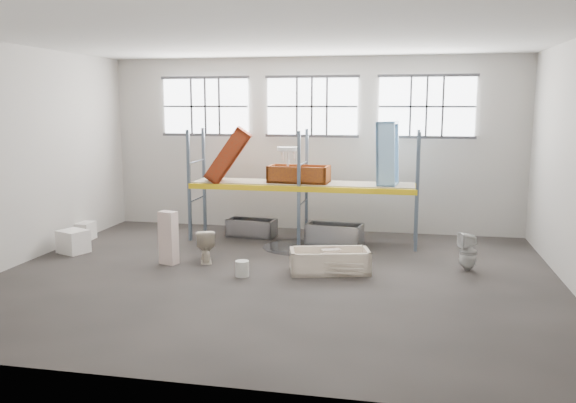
% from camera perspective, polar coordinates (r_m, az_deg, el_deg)
% --- Properties ---
extents(floor, '(12.00, 10.00, 0.10)m').
position_cam_1_polar(floor, '(12.77, -1.36, -7.52)').
color(floor, '#423C39').
rests_on(floor, ground).
extents(ceiling, '(12.00, 10.00, 0.10)m').
position_cam_1_polar(ceiling, '(12.29, -1.45, 15.86)').
color(ceiling, silver).
rests_on(ceiling, ground).
extents(wall_back, '(12.00, 0.10, 5.00)m').
position_cam_1_polar(wall_back, '(17.22, 2.37, 5.52)').
color(wall_back, '#B9B5AC').
rests_on(wall_back, ground).
extents(wall_front, '(12.00, 0.10, 5.00)m').
position_cam_1_polar(wall_front, '(7.47, -10.08, 0.26)').
color(wall_front, '#A09C95').
rests_on(wall_front, ground).
extents(wall_left, '(0.10, 10.00, 5.00)m').
position_cam_1_polar(wall_left, '(14.84, -24.87, 4.03)').
color(wall_left, '#ABA79F').
rests_on(wall_left, ground).
extents(window_left, '(2.60, 0.04, 1.60)m').
position_cam_1_polar(window_left, '(17.86, -7.98, 9.11)').
color(window_left, white).
rests_on(window_left, wall_back).
extents(window_mid, '(2.60, 0.04, 1.60)m').
position_cam_1_polar(window_mid, '(17.07, 2.34, 9.18)').
color(window_mid, white).
rests_on(window_mid, wall_back).
extents(window_right, '(2.60, 0.04, 1.60)m').
position_cam_1_polar(window_right, '(16.85, 13.27, 8.94)').
color(window_right, white).
rests_on(window_right, wall_back).
extents(rack_upright_la, '(0.08, 0.08, 3.00)m').
position_cam_1_polar(rack_upright_la, '(16.03, -9.56, 1.51)').
color(rack_upright_la, slate).
rests_on(rack_upright_la, floor).
extents(rack_upright_lb, '(0.08, 0.08, 3.00)m').
position_cam_1_polar(rack_upright_lb, '(17.14, -8.12, 2.05)').
color(rack_upright_lb, slate).
rests_on(rack_upright_lb, floor).
extents(rack_upright_ma, '(0.08, 0.08, 3.00)m').
position_cam_1_polar(rack_upright_ma, '(15.21, 1.05, 1.22)').
color(rack_upright_ma, slate).
rests_on(rack_upright_ma, floor).
extents(rack_upright_mb, '(0.08, 0.08, 3.00)m').
position_cam_1_polar(rack_upright_mb, '(16.38, 1.82, 1.81)').
color(rack_upright_mb, slate).
rests_on(rack_upright_mb, floor).
extents(rack_upright_ra, '(0.08, 0.08, 3.00)m').
position_cam_1_polar(rack_upright_ra, '(14.97, 12.42, 0.86)').
color(rack_upright_ra, slate).
rests_on(rack_upright_ra, floor).
extents(rack_upright_rb, '(0.08, 0.08, 3.00)m').
position_cam_1_polar(rack_upright_rb, '(16.16, 12.37, 1.48)').
color(rack_upright_rb, slate).
rests_on(rack_upright_rb, floor).
extents(rack_beam_front, '(6.00, 0.10, 0.14)m').
position_cam_1_polar(rack_beam_front, '(15.21, 1.05, 1.22)').
color(rack_beam_front, yellow).
rests_on(rack_beam_front, floor).
extents(rack_beam_back, '(6.00, 0.10, 0.14)m').
position_cam_1_polar(rack_beam_back, '(16.38, 1.82, 1.81)').
color(rack_beam_back, yellow).
rests_on(rack_beam_back, floor).
extents(shelf_deck, '(5.90, 1.10, 0.03)m').
position_cam_1_polar(shelf_deck, '(15.79, 1.45, 1.81)').
color(shelf_deck, gray).
rests_on(shelf_deck, floor).
extents(wet_patch, '(1.80, 1.80, 0.00)m').
position_cam_1_polar(wet_patch, '(15.31, 0.90, -4.45)').
color(wet_patch, black).
rests_on(wet_patch, floor).
extents(bathtub_beige, '(1.88, 1.22, 0.51)m').
position_cam_1_polar(bathtub_beige, '(13.06, 4.04, -5.76)').
color(bathtub_beige, beige).
rests_on(bathtub_beige, floor).
extents(cistern_spare, '(0.47, 0.36, 0.40)m').
position_cam_1_polar(cistern_spare, '(13.20, 4.20, -5.49)').
color(cistern_spare, beige).
rests_on(cistern_spare, bathtub_beige).
extents(sink_in_tub, '(0.55, 0.55, 0.16)m').
position_cam_1_polar(sink_in_tub, '(13.22, 1.30, -5.98)').
color(sink_in_tub, beige).
rests_on(sink_in_tub, bathtub_beige).
extents(toilet_beige, '(0.68, 0.87, 0.78)m').
position_cam_1_polar(toilet_beige, '(14.01, -8.00, -4.21)').
color(toilet_beige, beige).
rests_on(toilet_beige, floor).
extents(cistern_tall, '(0.46, 0.36, 1.23)m').
position_cam_1_polar(cistern_tall, '(13.90, -11.50, -3.47)').
color(cistern_tall, beige).
rests_on(cistern_tall, floor).
extents(toilet_white, '(0.49, 0.49, 0.86)m').
position_cam_1_polar(toilet_white, '(13.73, 17.04, -4.66)').
color(toilet_white, silver).
rests_on(toilet_white, floor).
extents(steel_tub_left, '(1.40, 0.76, 0.49)m').
position_cam_1_polar(steel_tub_left, '(16.54, -3.54, -2.54)').
color(steel_tub_left, '#929399').
rests_on(steel_tub_left, floor).
extents(steel_tub_right, '(1.54, 0.87, 0.54)m').
position_cam_1_polar(steel_tub_right, '(15.67, 4.50, -3.14)').
color(steel_tub_right, '#A9AAAF').
rests_on(steel_tub_right, floor).
extents(rust_tub_flat, '(1.64, 0.84, 0.45)m').
position_cam_1_polar(rust_tub_flat, '(15.74, 1.06, 2.67)').
color(rust_tub_flat, '#96420B').
rests_on(rust_tub_flat, shelf_deck).
extents(rust_tub_tilted, '(1.41, 1.00, 1.57)m').
position_cam_1_polar(rust_tub_tilted, '(16.01, -5.80, 4.44)').
color(rust_tub_tilted, '#9C1F09').
rests_on(rust_tub_tilted, shelf_deck).
extents(sink_on_shelf, '(0.63, 0.52, 0.52)m').
position_cam_1_polar(sink_on_shelf, '(15.54, 0.00, 3.60)').
color(sink_on_shelf, white).
rests_on(sink_on_shelf, rust_tub_flat).
extents(blue_tub_upright, '(0.62, 0.84, 1.69)m').
position_cam_1_polar(blue_tub_upright, '(15.46, 9.61, 4.56)').
color(blue_tub_upright, '#91C8F5').
rests_on(blue_tub_upright, shelf_deck).
extents(bucket, '(0.37, 0.37, 0.34)m').
position_cam_1_polar(bucket, '(12.79, -4.46, -6.49)').
color(bucket, silver).
rests_on(bucket, floor).
extents(carton_near, '(0.83, 0.77, 0.57)m').
position_cam_1_polar(carton_near, '(15.66, -20.09, -3.65)').
color(carton_near, white).
rests_on(carton_near, floor).
extents(carton_far, '(0.60, 0.60, 0.48)m').
position_cam_1_polar(carton_far, '(17.06, -19.32, -2.71)').
color(carton_far, silver).
rests_on(carton_far, floor).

